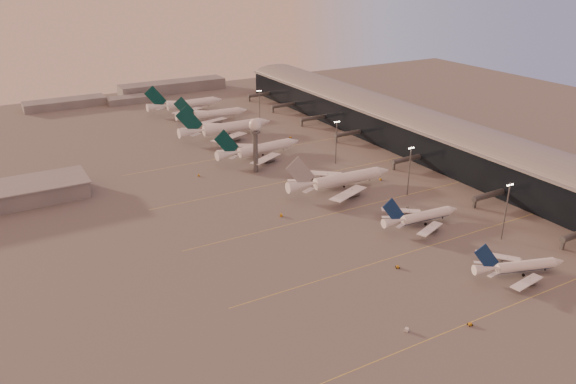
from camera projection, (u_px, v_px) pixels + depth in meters
ground at (391, 275)px, 204.71m from camera, size 700.00×700.00×0.00m
taxiway_markings at (365, 205)px, 263.27m from camera, size 180.00×185.25×0.02m
terminal at (416, 131)px, 338.00m from camera, size 57.00×362.00×23.04m
radar_tower at (255, 135)px, 295.12m from camera, size 6.40×6.40×31.10m
mast_a at (506, 209)px, 225.77m from camera, size 3.60×0.56×25.00m
mast_b at (409, 169)px, 268.52m from camera, size 3.60×0.56×25.00m
mast_c at (336, 140)px, 310.36m from camera, size 3.60×0.56×25.00m
mast_d at (260, 106)px, 381.64m from camera, size 3.60×0.56×25.00m
distant_horizon at (143, 92)px, 465.19m from camera, size 165.00×37.50×9.00m
narrowbody_near at (519, 268)px, 203.96m from camera, size 35.92×28.20×14.50m
narrowbody_mid at (421, 218)px, 242.27m from camera, size 40.07×31.90×15.65m
widebody_white at (341, 182)px, 279.83m from camera, size 59.61×47.68×20.96m
greentail_a at (260, 151)px, 324.70m from camera, size 56.04×45.11×20.35m
greentail_b at (226, 130)px, 361.93m from camera, size 64.87×52.42×23.57m
greentail_c at (213, 116)px, 397.22m from camera, size 53.69×43.28×19.49m
greentail_d at (186, 106)px, 421.62m from camera, size 60.33×48.72×21.91m
gsv_truck_a at (407, 327)px, 173.93m from camera, size 6.50×4.81×2.49m
gsv_tug_near at (470, 324)px, 176.67m from camera, size 2.30×3.33×0.88m
gsv_catering_a at (522, 256)px, 213.31m from camera, size 5.72×3.96×4.30m
gsv_tug_mid at (398, 267)px, 209.33m from camera, size 3.56×2.84×0.89m
gsv_truck_b at (408, 206)px, 259.25m from camera, size 5.21×3.37×1.98m
gsv_truck_c at (281, 213)px, 251.13m from camera, size 5.09×6.32×2.46m
gsv_catering_b at (381, 177)px, 291.34m from camera, size 4.57×2.43×3.62m
gsv_tug_far at (311, 179)px, 292.31m from camera, size 3.94×4.43×1.09m
gsv_truck_d at (199, 174)px, 297.15m from camera, size 3.23×5.32×2.02m
gsv_tug_hangar at (290, 138)px, 358.50m from camera, size 4.16×2.88×1.10m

